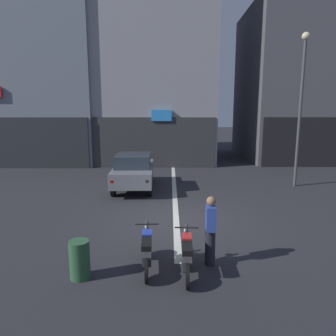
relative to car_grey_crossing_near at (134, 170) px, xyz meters
The scene contains 11 objects.
ground_plane 4.71m from the car_grey_crossing_near, 65.75° to the right, with size 120.00×120.00×0.00m, color #2B2B30.
lane_centre_line 2.75m from the car_grey_crossing_near, 43.23° to the left, with size 0.20×18.00×0.01m, color silver.
building_corner_left 14.52m from the car_grey_crossing_near, 126.96° to the left, with size 8.70×9.88×16.01m.
building_mid_block 12.72m from the car_grey_crossing_near, 87.72° to the left, with size 8.62×9.40×17.19m.
building_far_right 16.50m from the car_grey_crossing_near, 39.68° to the left, with size 9.47×8.73×11.05m.
car_grey_crossing_near is the anchor object (origin of this frame).
street_lamp 8.49m from the car_grey_crossing_near, ahead, with size 0.36×0.36×7.06m.
motorcycle_blue_row_leftmost 7.53m from the car_grey_crossing_near, 81.10° to the right, with size 0.55×1.67×0.98m.
motorcycle_red_row_left_mid 7.93m from the car_grey_crossing_near, 74.87° to the right, with size 0.55×1.67×0.98m.
person_by_motorcycles 7.69m from the car_grey_crossing_near, 69.93° to the right, with size 0.24×0.37×1.67m.
trash_bin 7.86m from the car_grey_crossing_near, 91.94° to the right, with size 0.44×0.44×0.85m, color #2D5938.
Camera 1 is at (-0.21, -9.80, 3.60)m, focal length 32.90 mm.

